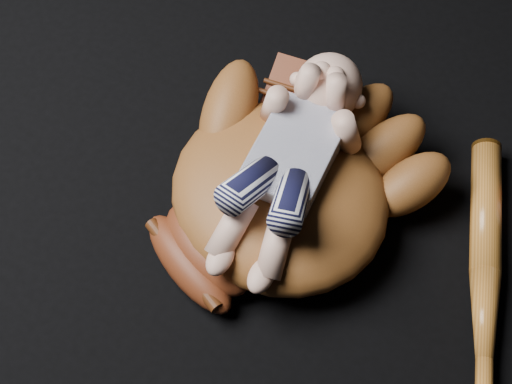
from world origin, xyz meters
TOP-DOWN VIEW (x-y plane):
  - baseball_glove at (-0.16, -0.06)m, footprint 0.59×0.63m
  - newborn_baby at (-0.15, -0.06)m, footprint 0.22×0.41m
  - baseball_bat at (0.18, -0.03)m, footprint 0.23×0.49m

SIDE VIEW (x-z plane):
  - baseball_bat at x=0.18m, z-range 0.00..0.05m
  - baseball_glove at x=-0.16m, z-range 0.00..0.16m
  - newborn_baby at x=-0.15m, z-range 0.06..0.22m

